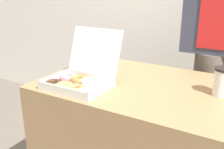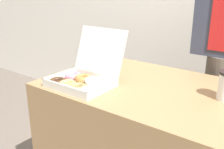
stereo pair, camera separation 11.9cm
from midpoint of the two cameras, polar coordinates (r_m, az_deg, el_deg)
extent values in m
cube|color=#99754C|center=(1.56, 5.02, -15.32)|extent=(1.13, 0.73, 0.76)
cube|color=silver|center=(1.36, -10.01, -2.74)|extent=(0.31, 0.25, 0.01)
cube|color=silver|center=(1.45, -14.60, -0.75)|extent=(0.01, 0.25, 0.04)
cube|color=silver|center=(1.27, -4.86, -3.09)|extent=(0.01, 0.25, 0.04)
cube|color=silver|center=(1.27, -13.50, -3.47)|extent=(0.31, 0.01, 0.04)
cube|color=silver|center=(1.44, -7.03, -0.41)|extent=(0.31, 0.01, 0.04)
cube|color=silver|center=(1.44, -6.14, 5.22)|extent=(0.31, 0.09, 0.23)
torus|color=#422819|center=(1.39, -15.04, -1.94)|extent=(0.12, 0.12, 0.03)
torus|color=pink|center=(1.47, -11.89, -0.56)|extent=(0.12, 0.12, 0.03)
torus|color=tan|center=(1.34, -12.83, -2.51)|extent=(0.13, 0.13, 0.03)
torus|color=#A87038|center=(1.42, -9.69, -1.06)|extent=(0.10, 0.10, 0.03)
torus|color=#B27F4C|center=(1.29, -10.45, -3.13)|extent=(0.12, 0.12, 0.03)
torus|color=white|center=(1.38, -7.35, -1.60)|extent=(0.11, 0.11, 0.03)
torus|color=silver|center=(1.25, -7.89, -3.81)|extent=(0.12, 0.12, 0.03)
cylinder|color=white|center=(1.32, 20.60, -1.77)|extent=(0.08, 0.08, 0.12)
cylinder|color=#665B51|center=(1.96, 18.07, -7.35)|extent=(0.22, 0.22, 0.84)
cube|color=#383D51|center=(1.78, 20.37, 13.00)|extent=(0.40, 0.18, 0.54)
cube|color=red|center=(1.70, 19.54, 10.98)|extent=(0.18, 0.01, 0.35)
camera|label=1|loc=(0.06, -92.86, -0.98)|focal=42.00mm
camera|label=2|loc=(0.06, 87.14, 0.98)|focal=42.00mm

